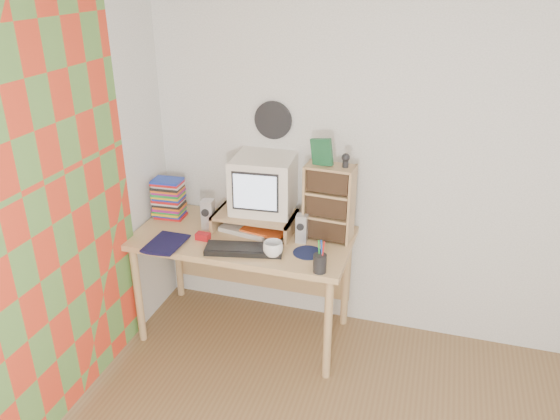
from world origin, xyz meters
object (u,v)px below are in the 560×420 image
Objects in this scene: dvd_stack at (168,198)px; diary at (151,239)px; desk at (247,249)px; cd_rack at (329,203)px; keyboard at (244,249)px; mug at (273,249)px; crt_monitor at (262,185)px.

diary is (0.07, -0.39, -0.11)m from dvd_stack.
desk is 0.66m from cd_rack.
keyboard is 3.89× the size of mug.
diary reaches higher than desk.
desk is at bearing -140.28° from crt_monitor.
crt_monitor reaches higher than keyboard.
keyboard is at bearing 6.84° from diary.
keyboard is 0.19m from mug.
mug is at bearing -44.56° from desk.
desk is 0.63m from diary.
keyboard is at bearing -140.56° from cd_rack.
keyboard reaches higher than desk.
crt_monitor reaches higher than desk.
keyboard is at bearing -29.09° from dvd_stack.
cd_rack is 0.46m from mug.
desk is 5.03× the size of dvd_stack.
desk is at bearing -9.09° from dvd_stack.
dvd_stack is 1.10× the size of diary.
dvd_stack is (-0.67, 0.32, 0.12)m from keyboard.
keyboard is at bearing 179.32° from mug.
cd_rack reaches higher than dvd_stack.
dvd_stack is 2.30× the size of mug.
cd_rack is 4.09× the size of mug.
cd_rack is (0.54, 0.05, 0.38)m from desk.
desk is 0.42m from mug.
mug is 0.79m from diary.
diary is at bearing -147.52° from desk.
mug is (0.19, -0.00, 0.03)m from keyboard.
crt_monitor is 0.78m from diary.
diary is (-0.60, -0.41, -0.28)m from crt_monitor.
dvd_stack is (-0.67, -0.03, -0.16)m from crt_monitor.
mug is (0.85, -0.33, -0.09)m from dvd_stack.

